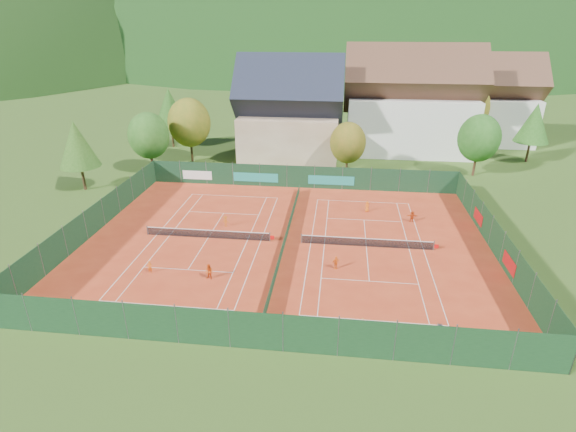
{
  "coord_description": "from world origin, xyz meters",
  "views": [
    {
      "loc": [
        5.0,
        -39.78,
        20.54
      ],
      "look_at": [
        0.0,
        2.0,
        2.0
      ],
      "focal_mm": 28.0,
      "sensor_mm": 36.0,
      "label": 1
    }
  ],
  "objects_px": {
    "hotel_block_b": "(485,105)",
    "player_right_near": "(336,263)",
    "player_left_near": "(150,267)",
    "ball_hopper": "(440,327)",
    "player_right_far_b": "(412,217)",
    "player_left_far": "(226,221)",
    "hotel_block_a": "(410,107)",
    "player_right_far_a": "(367,207)",
    "chalet": "(290,116)",
    "player_left_mid": "(209,272)"
  },
  "relations": [
    {
      "from": "player_left_mid",
      "to": "player_right_far_a",
      "type": "distance_m",
      "value": 21.7
    },
    {
      "from": "player_right_far_a",
      "to": "player_right_far_b",
      "type": "xyz_separation_m",
      "value": [
        4.79,
        -2.32,
        0.01
      ]
    },
    {
      "from": "hotel_block_a",
      "to": "player_left_far",
      "type": "xyz_separation_m",
      "value": [
        -22.86,
        -33.05,
        -6.77
      ]
    },
    {
      "from": "player_left_mid",
      "to": "player_right_near",
      "type": "distance_m",
      "value": 11.15
    },
    {
      "from": "player_right_near",
      "to": "player_left_far",
      "type": "bearing_deg",
      "value": 114.7
    },
    {
      "from": "hotel_block_b",
      "to": "player_right_far_b",
      "type": "distance_m",
      "value": 41.48
    },
    {
      "from": "player_right_far_b",
      "to": "player_right_far_a",
      "type": "bearing_deg",
      "value": -24.95
    },
    {
      "from": "player_left_near",
      "to": "player_right_near",
      "type": "xyz_separation_m",
      "value": [
        16.19,
        2.66,
        0.04
      ]
    },
    {
      "from": "player_left_far",
      "to": "player_right_far_b",
      "type": "xyz_separation_m",
      "value": [
        20.04,
        3.61,
        0.02
      ]
    },
    {
      "from": "hotel_block_b",
      "to": "player_right_near",
      "type": "distance_m",
      "value": 54.97
    },
    {
      "from": "hotel_block_b",
      "to": "hotel_block_a",
      "type": "bearing_deg",
      "value": -150.26
    },
    {
      "from": "hotel_block_b",
      "to": "chalet",
      "type": "bearing_deg",
      "value": -157.01
    },
    {
      "from": "ball_hopper",
      "to": "player_right_far_b",
      "type": "distance_m",
      "value": 19.38
    },
    {
      "from": "ball_hopper",
      "to": "player_left_near",
      "type": "xyz_separation_m",
      "value": [
        -23.72,
        5.53,
        0.03
      ]
    },
    {
      "from": "player_left_far",
      "to": "player_right_far_b",
      "type": "height_order",
      "value": "player_right_far_b"
    },
    {
      "from": "player_left_far",
      "to": "player_right_near",
      "type": "relative_size",
      "value": 0.97
    },
    {
      "from": "hotel_block_a",
      "to": "hotel_block_b",
      "type": "xyz_separation_m",
      "value": [
        14.0,
        8.0,
        -0.76
      ]
    },
    {
      "from": "chalet",
      "to": "player_left_mid",
      "type": "bearing_deg",
      "value": -94.01
    },
    {
      "from": "player_left_mid",
      "to": "player_right_near",
      "type": "xyz_separation_m",
      "value": [
        10.72,
        3.05,
        -0.09
      ]
    },
    {
      "from": "player_right_far_a",
      "to": "player_right_far_b",
      "type": "relative_size",
      "value": 0.98
    },
    {
      "from": "ball_hopper",
      "to": "player_left_far",
      "type": "relative_size",
      "value": 0.65
    },
    {
      "from": "hotel_block_b",
      "to": "player_left_far",
      "type": "relative_size",
      "value": 14.06
    },
    {
      "from": "player_left_near",
      "to": "player_right_far_b",
      "type": "bearing_deg",
      "value": 27.93
    },
    {
      "from": "player_left_near",
      "to": "player_left_mid",
      "type": "distance_m",
      "value": 5.48
    },
    {
      "from": "player_left_mid",
      "to": "player_right_far_b",
      "type": "height_order",
      "value": "player_left_mid"
    },
    {
      "from": "ball_hopper",
      "to": "player_right_near",
      "type": "relative_size",
      "value": 0.63
    },
    {
      "from": "hotel_block_a",
      "to": "player_right_near",
      "type": "xyz_separation_m",
      "value": [
        -10.92,
        -40.63,
        -6.75
      ]
    },
    {
      "from": "player_right_far_a",
      "to": "player_right_near",
      "type": "bearing_deg",
      "value": 47.49
    },
    {
      "from": "player_left_mid",
      "to": "player_right_far_b",
      "type": "distance_m",
      "value": 23.6
    },
    {
      "from": "hotel_block_a",
      "to": "player_right_far_a",
      "type": "xyz_separation_m",
      "value": [
        -7.6,
        -27.13,
        -6.76
      ]
    },
    {
      "from": "hotel_block_b",
      "to": "player_right_near",
      "type": "relative_size",
      "value": 13.69
    },
    {
      "from": "hotel_block_a",
      "to": "player_right_far_a",
      "type": "bearing_deg",
      "value": -105.66
    },
    {
      "from": "player_left_far",
      "to": "player_left_near",
      "type": "bearing_deg",
      "value": 80.53
    },
    {
      "from": "chalet",
      "to": "ball_hopper",
      "type": "distance_m",
      "value": 45.98
    },
    {
      "from": "player_left_far",
      "to": "player_right_far_b",
      "type": "bearing_deg",
      "value": -156.72
    },
    {
      "from": "player_left_near",
      "to": "player_left_far",
      "type": "bearing_deg",
      "value": 65.71
    },
    {
      "from": "hotel_block_b",
      "to": "player_left_far",
      "type": "height_order",
      "value": "hotel_block_b"
    },
    {
      "from": "hotel_block_b",
      "to": "player_right_near",
      "type": "xyz_separation_m",
      "value": [
        -24.92,
        -48.63,
        -5.99
      ]
    },
    {
      "from": "ball_hopper",
      "to": "player_left_mid",
      "type": "distance_m",
      "value": 18.96
    },
    {
      "from": "chalet",
      "to": "hotel_block_b",
      "type": "relative_size",
      "value": 0.94
    },
    {
      "from": "hotel_block_a",
      "to": "hotel_block_b",
      "type": "distance_m",
      "value": 16.14
    },
    {
      "from": "player_left_near",
      "to": "player_left_mid",
      "type": "relative_size",
      "value": 0.81
    },
    {
      "from": "player_left_far",
      "to": "player_right_far_a",
      "type": "xyz_separation_m",
      "value": [
        15.25,
        5.93,
        0.01
      ]
    },
    {
      "from": "player_right_near",
      "to": "hotel_block_a",
      "type": "bearing_deg",
      "value": 42.07
    },
    {
      "from": "chalet",
      "to": "player_left_far",
      "type": "xyz_separation_m",
      "value": [
        -3.86,
        -27.05,
        -6.01
      ]
    },
    {
      "from": "player_left_near",
      "to": "player_right_near",
      "type": "relative_size",
      "value": 0.93
    },
    {
      "from": "hotel_block_b",
      "to": "player_left_near",
      "type": "bearing_deg",
      "value": -128.71
    },
    {
      "from": "hotel_block_a",
      "to": "player_right_far_b",
      "type": "xyz_separation_m",
      "value": [
        -2.82,
        -29.45,
        -6.74
      ]
    },
    {
      "from": "hotel_block_b",
      "to": "player_right_far_a",
      "type": "distance_m",
      "value": 41.67
    },
    {
      "from": "player_right_near",
      "to": "player_left_mid",
      "type": "bearing_deg",
      "value": 162.99
    }
  ]
}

